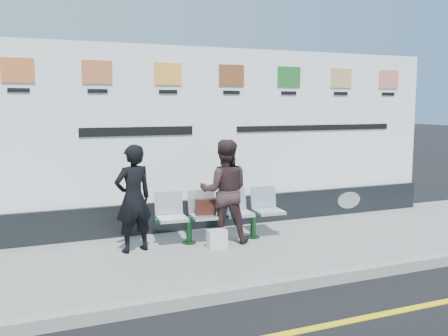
{
  "coord_description": "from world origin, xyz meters",
  "views": [
    {
      "loc": [
        -2.89,
        -3.95,
        2.19
      ],
      "look_at": [
        -0.03,
        2.82,
        1.25
      ],
      "focal_mm": 40.0,
      "sensor_mm": 36.0,
      "label": 1
    }
  ],
  "objects_px": {
    "bench": "(222,227)",
    "billboard": "(229,150)",
    "woman_right": "(225,191)",
    "woman_left": "(133,198)"
  },
  "relations": [
    {
      "from": "bench",
      "to": "billboard",
      "type": "bearing_deg",
      "value": 64.82
    },
    {
      "from": "woman_right",
      "to": "bench",
      "type": "bearing_deg",
      "value": -59.56
    },
    {
      "from": "bench",
      "to": "woman_left",
      "type": "relative_size",
      "value": 1.3
    },
    {
      "from": "woman_left",
      "to": "woman_right",
      "type": "relative_size",
      "value": 0.98
    },
    {
      "from": "billboard",
      "to": "woman_right",
      "type": "xyz_separation_m",
      "value": [
        -0.52,
        -1.01,
        -0.52
      ]
    },
    {
      "from": "billboard",
      "to": "woman_left",
      "type": "bearing_deg",
      "value": -152.74
    },
    {
      "from": "bench",
      "to": "woman_right",
      "type": "distance_m",
      "value": 0.57
    },
    {
      "from": "woman_right",
      "to": "woman_left",
      "type": "bearing_deg",
      "value": 18.85
    },
    {
      "from": "woman_left",
      "to": "woman_right",
      "type": "bearing_deg",
      "value": 164.15
    },
    {
      "from": "billboard",
      "to": "woman_left",
      "type": "relative_size",
      "value": 5.26
    }
  ]
}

